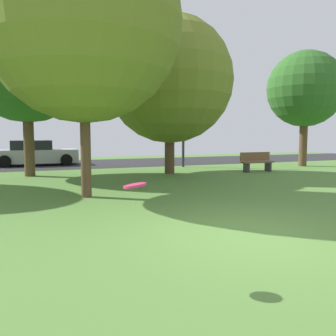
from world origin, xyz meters
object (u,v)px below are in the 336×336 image
Objects in this scene: oak_tree_right at (305,89)px; birch_tree_lone at (83,23)px; parked_car_silver at (35,154)px; oak_tree_left at (26,55)px; frisbee_disc at (135,185)px; oak_tree_center at (170,80)px; park_bench at (257,162)px; street_lamp_post at (183,124)px.

birch_tree_lone reaches higher than oak_tree_right.
oak_tree_right is 1.39× the size of parked_car_silver.
oak_tree_left is 12.54m from frisbee_disc.
parked_car_silver is at bearing 92.18° from frisbee_disc.
oak_tree_center is 12.09m from frisbee_disc.
oak_tree_left reaches higher than birch_tree_lone.
birch_tree_lone is 6.03m from oak_tree_left.
frisbee_disc is at bearing 48.25° from park_bench.
street_lamp_post is at bearing 49.46° from birch_tree_lone.
street_lamp_post is (-6.25, 1.97, -1.88)m from oak_tree_right.
park_bench is (8.80, 9.86, -0.70)m from frisbee_disc.
parked_car_silver is at bearing 156.16° from oak_tree_right.
parked_car_silver is at bearing -38.42° from park_bench.
parked_car_silver is 8.47m from street_lamp_post.
parked_car_silver is at bearing 95.30° from birch_tree_lone.
oak_tree_right reaches higher than park_bench.
oak_tree_right is 17.44m from frisbee_disc.
oak_tree_center is 5.49m from park_bench.
parked_car_silver reaches higher than frisbee_disc.
parked_car_silver is (-13.54, 5.98, -3.49)m from oak_tree_right.
park_bench is at bearing -58.14° from street_lamp_post.
oak_tree_right is 13.59m from birch_tree_lone.
birch_tree_lone reaches higher than frisbee_disc.
oak_tree_left is at bearing 103.37° from birch_tree_lone.
park_bench is at bearing 24.34° from birch_tree_lone.
birch_tree_lone is at bearing -76.63° from oak_tree_left.
parked_car_silver is at bearing 151.17° from street_lamp_post.
oak_tree_right is 5.69m from park_bench.
oak_tree_center is 4.30× the size of park_bench.
parked_car_silver is 12.07m from park_bench.
oak_tree_center is at bearing 46.68° from birch_tree_lone.
birch_tree_lone reaches higher than oak_tree_center.
oak_tree_center is 0.93× the size of birch_tree_lone.
birch_tree_lone is 1.67× the size of parked_car_silver.
street_lamp_post is at bearing -58.14° from park_bench.
oak_tree_left is 20.96× the size of frisbee_disc.
street_lamp_post is at bearing 54.97° from oak_tree_center.
birch_tree_lone is 0.97× the size of oak_tree_left.
parked_car_silver is (0.35, 5.44, -4.27)m from oak_tree_left.
street_lamp_post is at bearing 10.59° from oak_tree_left.
street_lamp_post reaches higher than park_bench.
oak_tree_right is at bearing -17.52° from street_lamp_post.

